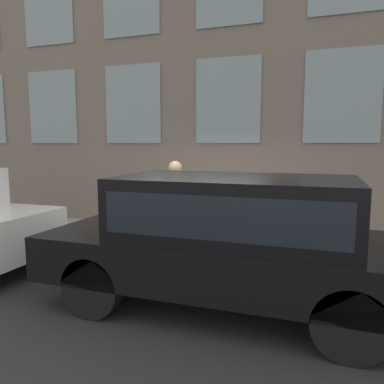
{
  "coord_description": "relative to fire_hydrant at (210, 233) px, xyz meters",
  "views": [
    {
      "loc": [
        -6.0,
        -2.13,
        2.19
      ],
      "look_at": [
        0.83,
        0.25,
        1.27
      ],
      "focal_mm": 35.0,
      "sensor_mm": 36.0,
      "label": 1
    }
  ],
  "objects": [
    {
      "name": "ground_plane",
      "position": [
        -0.58,
        0.2,
        -0.54
      ],
      "size": [
        80.0,
        80.0,
        0.0
      ],
      "primitive_type": "plane",
      "color": "#2D2D30"
    },
    {
      "name": "sidewalk",
      "position": [
        0.76,
        0.2,
        -0.47
      ],
      "size": [
        2.67,
        60.0,
        0.13
      ],
      "color": "#9E9B93",
      "rests_on": "ground_plane"
    },
    {
      "name": "building_facade",
      "position": [
        2.24,
        0.2,
        3.83
      ],
      "size": [
        0.33,
        40.0,
        8.74
      ],
      "color": "gray",
      "rests_on": "ground_plane"
    },
    {
      "name": "fire_hydrant",
      "position": [
        0.0,
        0.0,
        0.0
      ],
      "size": [
        0.3,
        0.42,
        0.8
      ],
      "color": "#2D7260",
      "rests_on": "sidewalk"
    },
    {
      "name": "person",
      "position": [
        0.5,
        0.89,
        0.63
      ],
      "size": [
        0.42,
        0.28,
        1.73
      ],
      "rotation": [
        0.0,
        0.0,
        -1.05
      ],
      "color": "#998466",
      "rests_on": "sidewalk"
    },
    {
      "name": "parked_truck_black_near",
      "position": [
        -1.83,
        -0.81,
        0.49
      ],
      "size": [
        1.96,
        4.88,
        1.77
      ],
      "color": "black",
      "rests_on": "ground_plane"
    }
  ]
}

